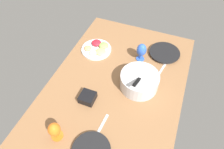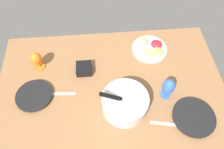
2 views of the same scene
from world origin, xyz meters
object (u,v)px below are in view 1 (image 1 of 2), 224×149
hurricane_glass_orange (54,130)px  square_bowl_black (88,97)px  mixing_bowl (139,81)px  fruit_platter (97,48)px  hurricane_glass_blue (141,51)px  dinner_plate_left (164,53)px

hurricane_glass_orange → square_bowl_black: bearing=169.1°
mixing_bowl → fruit_platter: 54.20cm
fruit_platter → square_bowl_black: 54.20cm
hurricane_glass_blue → dinner_plate_left: bearing=127.2°
hurricane_glass_blue → hurricane_glass_orange: bearing=-19.4°
hurricane_glass_blue → square_bowl_black: hurricane_glass_blue is taller
dinner_plate_left → square_bowl_black: size_ratio=2.48×
dinner_plate_left → fruit_platter: size_ratio=1.01×
dinner_plate_left → hurricane_glass_orange: hurricane_glass_orange is taller
mixing_bowl → hurricane_glass_blue: size_ratio=1.81×
dinner_plate_left → mixing_bowl: (43.00, -11.44, 5.40)cm
dinner_plate_left → hurricane_glass_orange: bearing=-25.9°
dinner_plate_left → mixing_bowl: mixing_bowl is taller
dinner_plate_left → mixing_bowl: size_ratio=0.89×
dinner_plate_left → fruit_platter: (17.19, -58.85, 0.53)cm
hurricane_glass_orange → square_bowl_black: 34.19cm
hurricane_glass_orange → square_bowl_black: size_ratio=1.38×
hurricane_glass_orange → hurricane_glass_blue: bearing=160.6°
dinner_plate_left → fruit_platter: bearing=-73.7°
square_bowl_black → hurricane_glass_orange: bearing=-10.9°
dinner_plate_left → hurricane_glass_blue: size_ratio=1.61×
hurricane_glass_orange → hurricane_glass_blue: hurricane_glass_blue is taller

